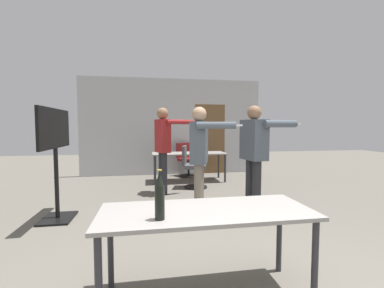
{
  "coord_description": "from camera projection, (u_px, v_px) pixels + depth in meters",
  "views": [
    {
      "loc": [
        -0.72,
        -1.5,
        1.38
      ],
      "look_at": [
        -0.01,
        2.67,
        1.1
      ],
      "focal_mm": 24.0,
      "sensor_mm": 36.0,
      "label": 1
    }
  ],
  "objects": [
    {
      "name": "office_chair_side_rolled",
      "position": [
        192.0,
        168.0,
        5.84
      ],
      "size": [
        0.62,
        0.57,
        0.95
      ],
      "rotation": [
        0.0,
        0.0,
        4.46
      ],
      "color": "black",
      "rests_on": "ground_plane"
    },
    {
      "name": "office_chair_near_pushed",
      "position": [
        187.0,
        161.0,
        7.24
      ],
      "size": [
        0.65,
        0.67,
        0.93
      ],
      "rotation": [
        0.0,
        0.0,
        3.65
      ],
      "color": "black",
      "rests_on": "ground_plane"
    },
    {
      "name": "beer_bottle",
      "position": [
        160.0,
        196.0,
        1.8
      ],
      "size": [
        0.07,
        0.07,
        0.36
      ],
      "color": "black",
      "rests_on": "conference_table_near"
    },
    {
      "name": "person_far_watching",
      "position": [
        200.0,
        150.0,
        3.99
      ],
      "size": [
        0.72,
        0.78,
        1.69
      ],
      "rotation": [
        0.0,
        0.0,
        -1.89
      ],
      "color": "slate",
      "rests_on": "ground_plane"
    },
    {
      "name": "conference_table_near",
      "position": [
        206.0,
        219.0,
        2.03
      ],
      "size": [
        1.67,
        0.65,
        0.73
      ],
      "color": "gray",
      "rests_on": "ground_plane"
    },
    {
      "name": "tv_screen",
      "position": [
        55.0,
        149.0,
        3.76
      ],
      "size": [
        0.44,
        1.22,
        1.65
      ],
      "rotation": [
        0.0,
        0.0,
        1.57
      ],
      "color": "black",
      "rests_on": "ground_plane"
    },
    {
      "name": "person_left_plaid",
      "position": [
        255.0,
        148.0,
        4.24
      ],
      "size": [
        0.87,
        0.7,
        1.73
      ],
      "rotation": [
        0.0,
        0.0,
        -1.42
      ],
      "color": "#28282D",
      "rests_on": "ground_plane"
    },
    {
      "name": "back_wall",
      "position": [
        174.0,
        127.0,
        7.51
      ],
      "size": [
        5.23,
        0.12,
        2.78
      ],
      "color": "#B2B5B7",
      "rests_on": "ground_plane"
    },
    {
      "name": "conference_table_far",
      "position": [
        189.0,
        155.0,
        6.54
      ],
      "size": [
        1.85,
        0.72,
        0.73
      ],
      "color": "gray",
      "rests_on": "ground_plane"
    },
    {
      "name": "person_near_casual",
      "position": [
        163.0,
        141.0,
        5.27
      ],
      "size": [
        0.89,
        0.54,
        1.78
      ],
      "rotation": [
        0.0,
        0.0,
        -1.25
      ],
      "color": "#28282D",
      "rests_on": "ground_plane"
    }
  ]
}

